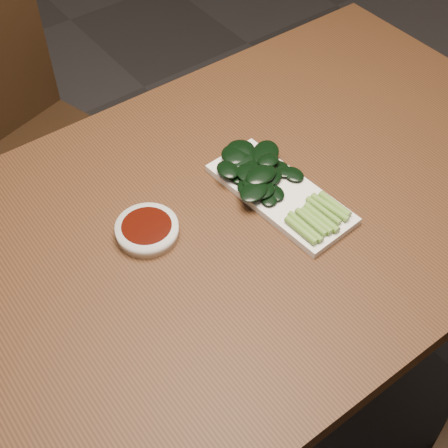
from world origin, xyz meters
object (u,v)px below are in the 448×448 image
Objects in this scene: sauce_bowl at (147,230)px; serving_plate at (280,194)px; chair_far at (28,139)px; table at (233,237)px; gai_lan at (265,177)px.

serving_plate is (0.25, -0.07, -0.01)m from sauce_bowl.
chair_far is 3.00× the size of serving_plate.
serving_plate is at bearing -15.36° from sauce_bowl.
sauce_bowl reaches higher than serving_plate.
table is 0.12m from serving_plate.
chair_far is (-0.13, 0.73, -0.19)m from table.
gai_lan is (-0.01, 0.04, 0.02)m from serving_plate.
serving_plate is at bearing -90.08° from chair_far.
chair_far is at bearing 100.08° from table.
sauce_bowl is (-0.02, -0.68, 0.28)m from chair_far.
table is 0.13m from gai_lan.
sauce_bowl is 0.24m from gai_lan.
serving_plate is 0.04m from gai_lan.
chair_far reaches higher than serving_plate.
sauce_bowl reaches higher than table.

